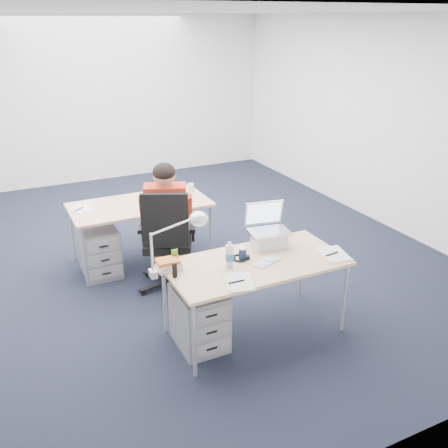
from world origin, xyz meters
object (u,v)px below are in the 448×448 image
object	(u,v)px
can_koozie	(243,253)
desk_lamp	(170,244)
desk_near	(256,266)
seated_person	(167,222)
drawer_pedestal_near	(199,318)
silver_laptop	(269,227)
far_cup	(191,188)
office_chair	(169,260)
computer_mouse	(268,259)
drawer_pedestal_far	(100,251)
headphones	(239,257)
cordless_phone	(175,270)
desk_far	(140,207)
water_bottle	(230,254)
dark_laptop	(163,197)
sunglasses	(268,245)
wireless_keyboard	(267,262)
book_stack	(168,265)
bear_figurine	(175,257)

from	to	relation	value
can_koozie	desk_lamp	size ratio (longest dim) A/B	0.21
desk_near	seated_person	size ratio (longest dim) A/B	1.16
drawer_pedestal_near	silver_laptop	size ratio (longest dim) A/B	1.38
desk_near	far_cup	xyz separation A→B (m)	(0.20, 2.00, 0.10)
office_chair	drawer_pedestal_near	xyz separation A→B (m)	(-0.12, -1.10, -0.05)
computer_mouse	drawer_pedestal_near	bearing A→B (deg)	171.79
office_chair	drawer_pedestal_far	xyz separation A→B (m)	(-0.60, 0.64, -0.05)
drawer_pedestal_far	headphones	xyz separation A→B (m)	(0.92, -1.67, 0.47)
seated_person	cordless_phone	size ratio (longest dim) A/B	10.51
desk_far	headphones	distance (m)	1.83
water_bottle	far_cup	distance (m)	2.03
desk_lamp	dark_laptop	bearing A→B (deg)	97.96
can_koozie	sunglasses	xyz separation A→B (m)	(0.34, 0.13, -0.04)
water_bottle	wireless_keyboard	bearing A→B (deg)	-14.12
sunglasses	desk_lamp	xyz separation A→B (m)	(-1.01, -0.10, 0.26)
office_chair	book_stack	distance (m)	1.08
office_chair	drawer_pedestal_far	bearing A→B (deg)	157.55
seated_person	sunglasses	size ratio (longest dim) A/B	12.33
office_chair	bear_figurine	size ratio (longest dim) A/B	7.60
sunglasses	drawer_pedestal_far	bearing A→B (deg)	104.80
bear_figurine	book_stack	distance (m)	0.11
can_koozie	headphones	bearing A→B (deg)	141.40
water_bottle	bear_figurine	world-z (taller)	water_bottle
water_bottle	dark_laptop	world-z (taller)	dark_laptop
seated_person	can_koozie	size ratio (longest dim) A/B	11.97
office_chair	seated_person	distance (m)	0.41
drawer_pedestal_far	sunglasses	world-z (taller)	sunglasses
silver_laptop	far_cup	world-z (taller)	silver_laptop
office_chair	water_bottle	world-z (taller)	office_chair
far_cup	bear_figurine	bearing A→B (deg)	-116.52
desk_lamp	far_cup	xyz separation A→B (m)	(0.95, 1.87, -0.21)
headphones	book_stack	size ratio (longest dim) A/B	0.93
computer_mouse	desk_far	bearing A→B (deg)	105.87
desk_near	drawer_pedestal_near	size ratio (longest dim) A/B	2.91
water_bottle	seated_person	bearing A→B (deg)	95.11
drawer_pedestal_far	sunglasses	bearing A→B (deg)	-50.46
cordless_phone	office_chair	bearing A→B (deg)	60.33
desk_near	desk_far	bearing A→B (deg)	104.39
drawer_pedestal_far	bear_figurine	world-z (taller)	bear_figurine
cordless_phone	desk_lamp	xyz separation A→B (m)	(0.00, 0.08, 0.20)
book_stack	drawer_pedestal_near	bearing A→B (deg)	-38.21
computer_mouse	bear_figurine	distance (m)	0.83
drawer_pedestal_far	can_koozie	distance (m)	2.00
office_chair	cordless_phone	world-z (taller)	office_chair
cordless_phone	far_cup	world-z (taller)	cordless_phone
computer_mouse	water_bottle	world-z (taller)	water_bottle
dark_laptop	far_cup	size ratio (longest dim) A/B	3.36
silver_laptop	water_bottle	distance (m)	0.57
desk_far	sunglasses	bearing A→B (deg)	-66.06
book_stack	sunglasses	distance (m)	1.00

